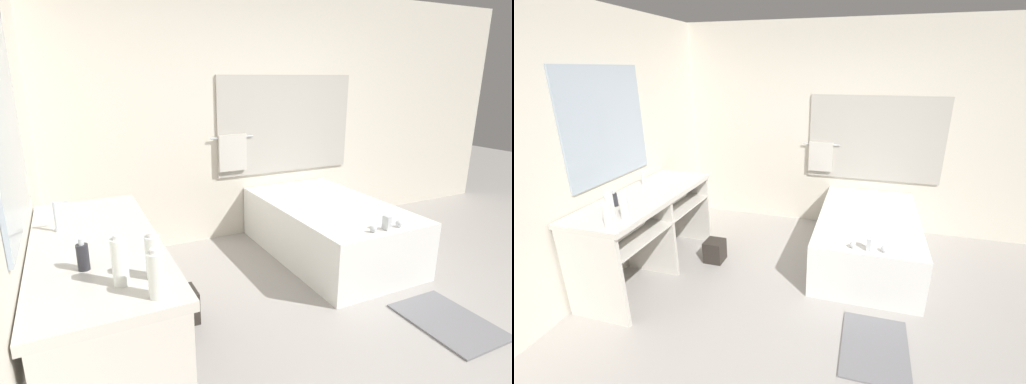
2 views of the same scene
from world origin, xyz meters
The scene contains 12 objects.
ground_plane centered at (0.00, 0.00, 0.00)m, with size 16.00×16.00×0.00m, color #A8A39E.
wall_back_with_blinds centered at (0.01, 2.23, 1.35)m, with size 7.40×0.13×2.70m.
wall_left_with_mirror centered at (-2.23, 0.01, 1.36)m, with size 0.08×7.40×2.70m.
vanity_counter centered at (-1.85, 0.40, 0.66)m, with size 0.66×1.68×0.90m.
sink_faucet centered at (-2.04, 0.63, 0.99)m, with size 0.09×0.04×0.18m.
bathtub centered at (0.39, 1.29, 0.30)m, with size 1.08×1.81×0.67m.
water_bottle_1 centered at (-1.79, -0.18, 1.01)m, with size 0.07×0.07×0.23m.
water_bottle_2 centered at (-1.65, -0.18, 1.01)m, with size 0.07×0.07×0.22m.
water_bottle_3 centered at (-1.67, -0.36, 1.01)m, with size 0.07×0.07×0.22m.
soap_dispenser centered at (-1.93, 0.04, 0.97)m, with size 0.05×0.05×0.16m.
waste_bin centered at (-1.29, 0.77, 0.13)m, with size 0.21×0.21×0.25m.
bath_mat centered at (0.50, -0.12, 0.01)m, with size 0.52×0.72×0.02m.
Camera 2 is at (0.28, -2.42, 2.13)m, focal length 24.00 mm.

